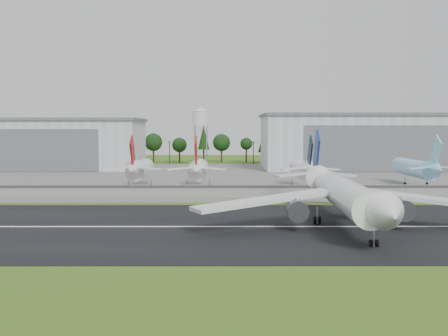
{
  "coord_description": "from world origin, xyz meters",
  "views": [
    {
      "loc": [
        5.94,
        -93.85,
        18.36
      ],
      "look_at": [
        6.24,
        40.0,
        9.0
      ],
      "focal_mm": 45.0,
      "sensor_mm": 36.0,
      "label": 1
    }
  ],
  "objects_px": {
    "main_airliner": "(345,201)",
    "parked_jet_red_b": "(198,169)",
    "parked_jet_navy": "(304,169)",
    "parked_jet_skyblue": "(418,168)",
    "parked_jet_red_a": "(139,169)"
  },
  "relations": [
    {
      "from": "main_airliner",
      "to": "parked_jet_red_b",
      "type": "xyz_separation_m",
      "value": [
        -30.29,
        66.98,
        1.15
      ]
    },
    {
      "from": "parked_jet_navy",
      "to": "main_airliner",
      "type": "bearing_deg",
      "value": -91.71
    },
    {
      "from": "parked_jet_red_b",
      "to": "parked_jet_skyblue",
      "type": "relative_size",
      "value": 0.84
    },
    {
      "from": "main_airliner",
      "to": "parked_jet_skyblue",
      "type": "height_order",
      "value": "main_airliner"
    },
    {
      "from": "parked_jet_red_a",
      "to": "parked_jet_navy",
      "type": "height_order",
      "value": "parked_jet_red_a"
    },
    {
      "from": "parked_jet_red_b",
      "to": "main_airliner",
      "type": "bearing_deg",
      "value": -65.66
    },
    {
      "from": "parked_jet_red_b",
      "to": "parked_jet_red_a",
      "type": "bearing_deg",
      "value": 179.98
    },
    {
      "from": "parked_jet_red_b",
      "to": "parked_jet_navy",
      "type": "distance_m",
      "value": 32.3
    },
    {
      "from": "parked_jet_red_b",
      "to": "parked_jet_skyblue",
      "type": "height_order",
      "value": "parked_jet_skyblue"
    },
    {
      "from": "main_airliner",
      "to": "parked_jet_red_b",
      "type": "bearing_deg",
      "value": -63.44
    },
    {
      "from": "parked_jet_red_a",
      "to": "parked_jet_red_b",
      "type": "height_order",
      "value": "parked_jet_red_a"
    },
    {
      "from": "parked_jet_red_b",
      "to": "parked_jet_navy",
      "type": "xyz_separation_m",
      "value": [
        32.3,
        -0.0,
        -0.0
      ]
    },
    {
      "from": "parked_jet_navy",
      "to": "parked_jet_skyblue",
      "type": "relative_size",
      "value": 0.84
    },
    {
      "from": "main_airliner",
      "to": "parked_jet_navy",
      "type": "xyz_separation_m",
      "value": [
        2.0,
        66.98,
        1.15
      ]
    },
    {
      "from": "parked_jet_navy",
      "to": "parked_jet_red_b",
      "type": "bearing_deg",
      "value": 180.0
    }
  ]
}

